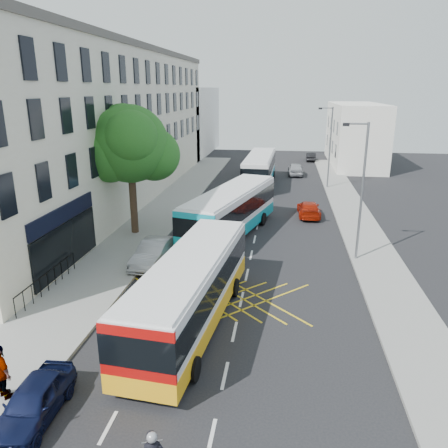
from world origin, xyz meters
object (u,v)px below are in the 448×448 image
(bus_mid, at_px, (231,212))
(red_hatchback, at_px, (309,209))
(lamp_far, at_px, (329,143))
(distant_car_grey, at_px, (260,166))
(parked_car_silver, at_px, (154,253))
(distant_car_dark, at_px, (311,157))
(street_tree, at_px, (129,145))
(pedestrian_far, at_px, (2,372))
(distant_car_silver, at_px, (296,169))
(bus_far, at_px, (260,169))
(parked_car_blue, at_px, (34,402))
(lamp_near, at_px, (361,185))
(bus_near, at_px, (191,289))

(bus_mid, height_order, red_hatchback, bus_mid)
(lamp_far, distance_m, bus_mid, 18.40)
(distant_car_grey, bearing_deg, bus_mid, -96.07)
(parked_car_silver, height_order, distant_car_grey, parked_car_silver)
(distant_car_grey, distance_m, distant_car_dark, 11.84)
(street_tree, height_order, distant_car_grey, street_tree)
(distant_car_dark, bearing_deg, bus_mid, 78.35)
(pedestrian_far, bearing_deg, distant_car_silver, -72.36)
(bus_far, distance_m, parked_car_blue, 36.13)
(bus_mid, distance_m, parked_car_silver, 7.06)
(lamp_near, height_order, parked_car_blue, lamp_near)
(street_tree, distance_m, lamp_near, 15.10)
(bus_mid, xyz_separation_m, distant_car_silver, (4.90, 23.19, -1.00))
(distant_car_grey, bearing_deg, bus_near, -95.91)
(parked_car_silver, bearing_deg, distant_car_silver, 78.43)
(lamp_far, xyz_separation_m, bus_mid, (-7.93, -16.36, -2.88))
(bus_near, bearing_deg, distant_car_grey, 94.26)
(parked_car_silver, relative_size, distant_car_dark, 1.21)
(parked_car_silver, relative_size, pedestrian_far, 2.27)
(bus_near, relative_size, bus_mid, 0.95)
(bus_near, distance_m, pedestrian_far, 7.67)
(bus_far, height_order, pedestrian_far, bus_far)
(street_tree, height_order, pedestrian_far, street_tree)
(red_hatchback, bearing_deg, distant_car_dark, -95.07)
(street_tree, bearing_deg, parked_car_blue, -80.76)
(red_hatchback, bearing_deg, bus_mid, 42.97)
(parked_car_silver, bearing_deg, street_tree, 125.01)
(bus_far, bearing_deg, parked_car_blue, -96.00)
(street_tree, distance_m, parked_car_blue, 19.00)
(parked_car_blue, height_order, distant_car_silver, distant_car_silver)
(bus_far, distance_m, parked_car_silver, 23.59)
(distant_car_grey, bearing_deg, bus_far, -92.12)
(street_tree, height_order, distant_car_dark, street_tree)
(lamp_near, height_order, bus_far, lamp_near)
(red_hatchback, bearing_deg, pedestrian_far, 63.26)
(bus_far, xyz_separation_m, parked_car_blue, (-4.81, -35.79, -1.08))
(parked_car_silver, xyz_separation_m, red_hatchback, (9.43, 11.51, -0.12))
(lamp_far, height_order, distant_car_grey, lamp_far)
(bus_far, distance_m, distant_car_grey, 7.34)
(street_tree, xyz_separation_m, distant_car_silver, (11.67, 23.86, -5.56))
(street_tree, xyz_separation_m, parked_car_blue, (2.91, -17.90, -5.67))
(parked_car_silver, bearing_deg, red_hatchback, 55.72)
(bus_near, bearing_deg, bus_mid, 94.60)
(lamp_near, distance_m, pedestrian_far, 19.79)
(parked_car_blue, bearing_deg, bus_far, 80.32)
(street_tree, xyz_separation_m, red_hatchback, (12.43, 6.31, -5.68))
(red_hatchback, relative_size, distant_car_grey, 0.81)
(lamp_far, xyz_separation_m, distant_car_silver, (-3.03, 6.83, -3.88))
(parked_car_silver, xyz_separation_m, distant_car_dark, (11.01, 40.19, -0.13))
(distant_car_silver, distance_m, distant_car_dark, 11.37)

